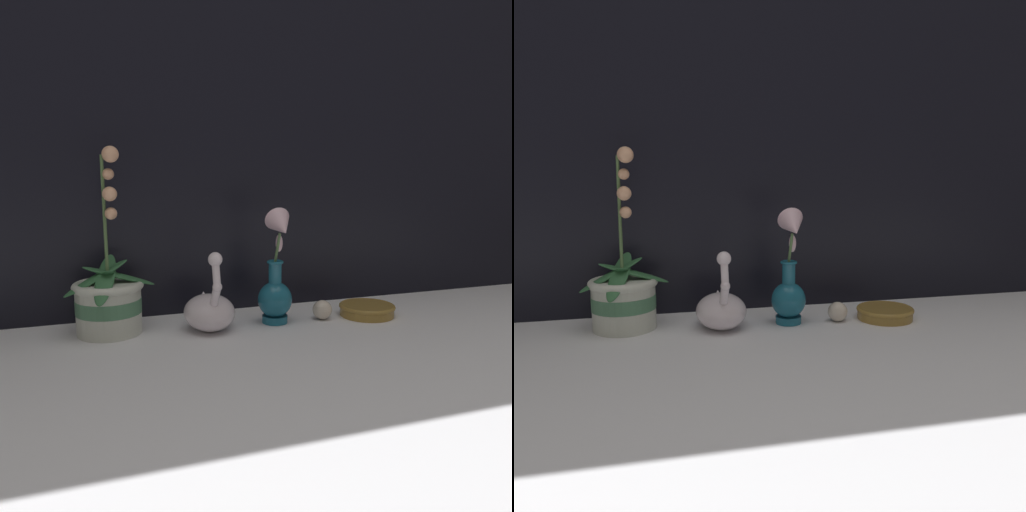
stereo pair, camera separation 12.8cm
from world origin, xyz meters
The scene contains 7 objects.
ground_plane centered at (0.00, 0.00, 0.00)m, with size 2.80×2.80×0.00m, color white.
window_backdrop centered at (0.00, 0.29, 0.60)m, with size 2.80×0.03×1.20m.
orchid_potted_plant centered at (-0.33, 0.16, 0.09)m, with size 0.22×0.21×0.45m.
swan_figurine centered at (-0.10, 0.11, 0.05)m, with size 0.13×0.19×0.21m.
blue_vase centered at (0.08, 0.10, 0.11)m, with size 0.09×0.13×0.30m.
glass_sphere centered at (0.21, 0.10, 0.03)m, with size 0.05×0.05×0.05m.
amber_dish centered at (0.34, 0.09, 0.02)m, with size 0.15×0.15×0.03m.
Camera 2 is at (-0.26, -1.10, 0.38)m, focal length 35.00 mm.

